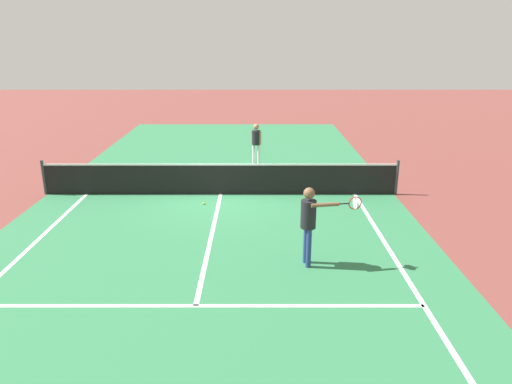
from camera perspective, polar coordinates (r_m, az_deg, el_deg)
ground_plane at (r=14.73m, az=-4.20°, el=-0.25°), size 60.00×60.00×0.00m
court_surface_inbounds at (r=14.73m, az=-4.20°, el=-0.25°), size 10.62×24.40×0.00m
line_sideline_right at (r=9.72m, az=18.53°, el=-11.30°), size 0.10×11.89×0.01m
line_service_near at (r=8.91m, az=-7.16°, el=-13.27°), size 8.22×0.10×0.01m
line_center_service at (r=11.75m, az=-5.29°, el=-5.15°), size 0.10×6.40×0.01m
net at (r=14.59m, az=-4.24°, el=1.58°), size 10.81×0.09×1.07m
player_near at (r=9.92m, az=6.42°, el=-3.03°), size 1.24×0.41×1.71m
player_far at (r=17.96m, az=0.04°, el=6.20°), size 0.38×0.32×1.53m
tennis_ball_near_net at (r=13.88m, az=-6.20°, el=-1.34°), size 0.07×0.07×0.07m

